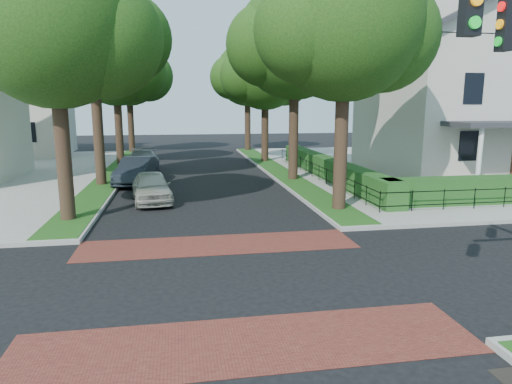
% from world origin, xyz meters
% --- Properties ---
extents(ground, '(120.00, 120.00, 0.00)m').
position_xyz_m(ground, '(0.00, 0.00, 0.00)').
color(ground, black).
rests_on(ground, ground).
extents(sidewalk_ne, '(30.00, 30.00, 0.15)m').
position_xyz_m(sidewalk_ne, '(19.50, 19.00, 0.07)').
color(sidewalk_ne, gray).
rests_on(sidewalk_ne, ground).
extents(crosswalk_far, '(9.00, 2.20, 0.01)m').
position_xyz_m(crosswalk_far, '(0.00, 3.20, 0.01)').
color(crosswalk_far, maroon).
rests_on(crosswalk_far, ground).
extents(crosswalk_near, '(9.00, 2.20, 0.01)m').
position_xyz_m(crosswalk_near, '(0.00, -3.20, 0.01)').
color(crosswalk_near, maroon).
rests_on(crosswalk_near, ground).
extents(grass_strip_ne, '(1.60, 29.80, 0.02)m').
position_xyz_m(grass_strip_ne, '(5.40, 19.10, 0.16)').
color(grass_strip_ne, '#164212').
rests_on(grass_strip_ne, sidewalk_ne).
extents(grass_strip_nw, '(1.60, 29.80, 0.02)m').
position_xyz_m(grass_strip_nw, '(-5.40, 19.10, 0.16)').
color(grass_strip_nw, '#164212').
rests_on(grass_strip_nw, sidewalk_nw).
extents(tree_right_near, '(7.75, 6.67, 10.66)m').
position_xyz_m(tree_right_near, '(5.60, 7.24, 7.63)').
color(tree_right_near, black).
rests_on(tree_right_near, sidewalk_ne).
extents(tree_right_mid, '(8.25, 7.09, 11.22)m').
position_xyz_m(tree_right_mid, '(5.61, 15.25, 7.99)').
color(tree_right_mid, black).
rests_on(tree_right_mid, sidewalk_ne).
extents(tree_right_far, '(7.25, 6.23, 9.74)m').
position_xyz_m(tree_right_far, '(5.60, 24.22, 6.91)').
color(tree_right_far, black).
rests_on(tree_right_far, sidewalk_ne).
extents(tree_right_back, '(7.50, 6.45, 10.20)m').
position_xyz_m(tree_right_back, '(5.60, 33.23, 7.27)').
color(tree_right_back, black).
rests_on(tree_right_back, sidewalk_ne).
extents(tree_left_near, '(7.50, 6.45, 10.20)m').
position_xyz_m(tree_left_near, '(-5.40, 7.23, 7.27)').
color(tree_left_near, black).
rests_on(tree_left_near, sidewalk_nw).
extents(tree_left_mid, '(8.00, 6.88, 11.48)m').
position_xyz_m(tree_left_mid, '(-5.39, 15.24, 8.34)').
color(tree_left_mid, black).
rests_on(tree_left_mid, sidewalk_nw).
extents(tree_left_far, '(7.00, 6.02, 9.86)m').
position_xyz_m(tree_left_far, '(-5.40, 24.22, 7.12)').
color(tree_left_far, black).
rests_on(tree_left_far, sidewalk_nw).
extents(tree_left_back, '(7.75, 6.66, 10.44)m').
position_xyz_m(tree_left_back, '(-5.40, 33.24, 7.41)').
color(tree_left_back, black).
rests_on(tree_left_back, sidewalk_nw).
extents(hedge_main_road, '(1.00, 18.00, 1.20)m').
position_xyz_m(hedge_main_road, '(7.70, 15.00, 0.75)').
color(hedge_main_road, '#1A4819').
rests_on(hedge_main_road, sidewalk_ne).
extents(fence_main_road, '(0.06, 18.00, 0.90)m').
position_xyz_m(fence_main_road, '(6.90, 15.00, 0.60)').
color(fence_main_road, black).
rests_on(fence_main_road, sidewalk_ne).
extents(house_victorian, '(13.00, 13.05, 12.48)m').
position_xyz_m(house_victorian, '(17.51, 15.92, 6.02)').
color(house_victorian, beige).
rests_on(house_victorian, sidewalk_ne).
extents(house_left_far, '(10.00, 9.00, 10.14)m').
position_xyz_m(house_left_far, '(-15.49, 31.99, 5.04)').
color(house_left_far, beige).
rests_on(house_left_far, sidewalk_nw).
extents(parked_car_front, '(2.23, 4.41, 1.44)m').
position_xyz_m(parked_car_front, '(-2.51, 10.44, 0.72)').
color(parked_car_front, '#B2B0A0').
rests_on(parked_car_front, ground).
extents(parked_car_middle, '(2.41, 4.94, 1.56)m').
position_xyz_m(parked_car_middle, '(-3.60, 15.59, 0.78)').
color(parked_car_middle, black).
rests_on(parked_car_middle, ground).
extents(parked_car_rear, '(2.20, 5.24, 1.51)m').
position_xyz_m(parked_car_rear, '(-3.60, 19.84, 0.76)').
color(parked_car_rear, slate).
rests_on(parked_car_rear, ground).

